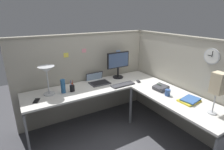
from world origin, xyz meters
name	(u,v)px	position (x,y,z in m)	size (l,w,h in m)	color
ground_plane	(128,130)	(0.00, 0.00, 0.00)	(6.80, 6.80, 0.00)	#47474C
cubicle_wall_back	(87,76)	(-0.36, 0.87, 0.79)	(2.57, 0.12, 1.58)	#A8A393
cubicle_wall_right	(180,83)	(0.87, -0.27, 0.79)	(0.12, 2.37, 1.58)	#A8A393
desk	(123,100)	(-0.15, -0.05, 0.63)	(2.35, 2.15, 0.73)	silver
monitor	(118,63)	(0.19, 0.64, 1.02)	(0.46, 0.20, 0.50)	black
laptop	(97,81)	(-0.26, 0.63, 0.75)	(0.34, 0.38, 0.22)	#38383D
keyboard	(123,85)	(0.05, 0.26, 0.74)	(0.43, 0.14, 0.02)	#38383D
computer_mouse	(138,81)	(0.38, 0.25, 0.75)	(0.06, 0.10, 0.03)	black
desk_lamp_dome	(47,72)	(-1.13, 0.53, 1.09)	(0.24, 0.24, 0.44)	#B7BABF
pen_cup	(72,88)	(-0.78, 0.46, 0.78)	(0.08, 0.08, 0.18)	black
cell_phone	(36,101)	(-1.34, 0.39, 0.73)	(0.07, 0.14, 0.01)	black
thermos_flask	(63,86)	(-0.92, 0.47, 0.84)	(0.07, 0.07, 0.22)	#26598C
office_phone	(161,88)	(0.47, -0.22, 0.77)	(0.21, 0.22, 0.11)	#38383D
book_stack	(190,100)	(0.53, -0.72, 0.75)	(0.30, 0.24, 0.04)	yellow
desk_lamp_paper	(218,85)	(0.50, -1.06, 1.11)	(0.13, 0.13, 0.53)	#B7BABF
coffee_mug	(168,93)	(0.41, -0.42, 0.78)	(0.08, 0.08, 0.10)	#2D4C8C
wall_clock	(212,56)	(0.82, -0.75, 1.35)	(0.04, 0.22, 0.22)	#B7BABF
pinned_note_leftmost	(118,52)	(0.30, 0.82, 1.19)	(0.10, 0.00, 0.07)	#99B7E5
pinned_note_middle	(84,51)	(-0.41, 0.82, 1.29)	(0.08, 0.00, 0.07)	pink
pinned_note_rightmost	(66,55)	(-0.74, 0.82, 1.24)	(0.08, 0.00, 0.08)	#EAD84C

